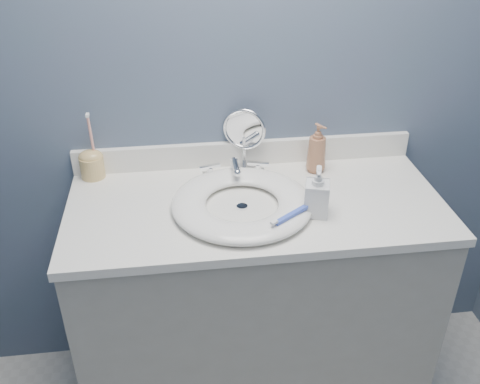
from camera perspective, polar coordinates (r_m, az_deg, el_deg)
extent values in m
cube|color=#4C5F73|center=(1.84, 0.53, 12.00)|extent=(2.20, 0.02, 2.40)
cube|color=#A3A095|center=(2.02, 1.52, -12.06)|extent=(1.20, 0.55, 0.85)
cube|color=white|center=(1.74, 1.71, -1.48)|extent=(1.22, 0.57, 0.03)
cube|color=white|center=(1.94, 0.54, 4.19)|extent=(1.22, 0.02, 0.09)
cylinder|color=silver|center=(1.70, 0.22, -1.60)|extent=(0.04, 0.04, 0.01)
cube|color=silver|center=(1.88, -0.63, 1.90)|extent=(0.22, 0.05, 0.01)
cylinder|color=silver|center=(1.87, -0.64, 2.68)|extent=(0.03, 0.03, 0.06)
cylinder|color=silver|center=(1.81, -0.47, 2.75)|extent=(0.02, 0.09, 0.02)
sphere|color=silver|center=(1.77, -0.29, 2.06)|extent=(0.03, 0.03, 0.03)
cylinder|color=silver|center=(1.87, -3.23, 2.16)|extent=(0.02, 0.02, 0.03)
cube|color=silver|center=(1.86, -3.25, 2.73)|extent=(0.08, 0.03, 0.01)
cylinder|color=silver|center=(1.88, 1.94, 2.49)|extent=(0.02, 0.02, 0.03)
cube|color=silver|center=(1.87, 1.95, 3.05)|extent=(0.08, 0.03, 0.01)
cylinder|color=silver|center=(1.94, 0.43, 2.82)|extent=(0.09, 0.09, 0.01)
cylinder|color=silver|center=(1.91, 0.44, 4.33)|extent=(0.01, 0.01, 0.11)
torus|color=silver|center=(1.87, 0.45, 6.73)|extent=(0.15, 0.07, 0.15)
cylinder|color=white|center=(1.87, 0.45, 6.73)|extent=(0.12, 0.05, 0.13)
imported|color=#A06748|center=(1.89, 8.21, 4.66)|extent=(0.10, 0.10, 0.18)
imported|color=silver|center=(1.65, 8.24, 0.08)|extent=(0.09, 0.09, 0.16)
cylinder|color=tan|center=(1.93, -15.48, 2.59)|extent=(0.08, 0.08, 0.08)
ellipsoid|color=tan|center=(1.91, -15.64, 3.62)|extent=(0.08, 0.07, 0.05)
cylinder|color=#FA9D8E|center=(1.88, -15.58, 5.62)|extent=(0.01, 0.03, 0.16)
cube|color=white|center=(1.84, -15.96, 7.88)|extent=(0.01, 0.02, 0.01)
cube|color=blue|center=(1.61, 5.74, -2.33)|extent=(0.13, 0.10, 0.01)
cube|color=white|center=(1.55, 3.66, -3.27)|extent=(0.03, 0.02, 0.01)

